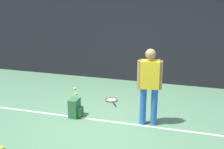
{
  "coord_description": "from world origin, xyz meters",
  "views": [
    {
      "loc": [
        1.74,
        -5.78,
        3.06
      ],
      "look_at": [
        0.0,
        0.4,
        1.0
      ],
      "focal_mm": 47.88,
      "sensor_mm": 36.0,
      "label": 1
    }
  ],
  "objects_px": {
    "tennis_player": "(149,83)",
    "backpack": "(75,108)",
    "tennis_racket": "(112,100)",
    "tennis_ball_by_fence": "(75,89)",
    "tennis_ball_near_player": "(76,94)",
    "tennis_ball_mid_court": "(2,148)"
  },
  "relations": [
    {
      "from": "tennis_player",
      "to": "tennis_ball_near_player",
      "type": "height_order",
      "value": "tennis_player"
    },
    {
      "from": "tennis_ball_near_player",
      "to": "tennis_ball_mid_court",
      "type": "relative_size",
      "value": 1.0
    },
    {
      "from": "tennis_ball_near_player",
      "to": "tennis_racket",
      "type": "bearing_deg",
      "value": -6.44
    },
    {
      "from": "tennis_racket",
      "to": "tennis_ball_by_fence",
      "type": "relative_size",
      "value": 9.36
    },
    {
      "from": "backpack",
      "to": "tennis_ball_by_fence",
      "type": "relative_size",
      "value": 6.67
    },
    {
      "from": "backpack",
      "to": "tennis_ball_near_player",
      "type": "distance_m",
      "value": 1.37
    },
    {
      "from": "tennis_ball_by_fence",
      "to": "tennis_ball_mid_court",
      "type": "distance_m",
      "value": 3.33
    },
    {
      "from": "tennis_ball_near_player",
      "to": "tennis_player",
      "type": "bearing_deg",
      "value": -28.2
    },
    {
      "from": "tennis_ball_near_player",
      "to": "backpack",
      "type": "bearing_deg",
      "value": -68.09
    },
    {
      "from": "tennis_player",
      "to": "backpack",
      "type": "distance_m",
      "value": 1.85
    },
    {
      "from": "tennis_ball_mid_court",
      "to": "tennis_player",
      "type": "bearing_deg",
      "value": 35.53
    },
    {
      "from": "tennis_ball_near_player",
      "to": "tennis_ball_by_fence",
      "type": "bearing_deg",
      "value": 117.25
    },
    {
      "from": "tennis_player",
      "to": "tennis_ball_near_player",
      "type": "xyz_separation_m",
      "value": [
        -2.2,
        1.18,
        -0.93
      ]
    },
    {
      "from": "backpack",
      "to": "tennis_ball_near_player",
      "type": "height_order",
      "value": "backpack"
    },
    {
      "from": "tennis_racket",
      "to": "tennis_ball_near_player",
      "type": "bearing_deg",
      "value": 53.15
    },
    {
      "from": "tennis_racket",
      "to": "tennis_ball_near_player",
      "type": "distance_m",
      "value": 1.07
    },
    {
      "from": "tennis_racket",
      "to": "tennis_ball_by_fence",
      "type": "xyz_separation_m",
      "value": [
        -1.26,
        0.5,
        0.02
      ]
    },
    {
      "from": "backpack",
      "to": "tennis_ball_by_fence",
      "type": "xyz_separation_m",
      "value": [
        -0.7,
        1.64,
        -0.18
      ]
    },
    {
      "from": "tennis_racket",
      "to": "tennis_ball_by_fence",
      "type": "distance_m",
      "value": 1.35
    },
    {
      "from": "tennis_player",
      "to": "tennis_ball_near_player",
      "type": "relative_size",
      "value": 25.76
    },
    {
      "from": "backpack",
      "to": "tennis_ball_near_player",
      "type": "xyz_separation_m",
      "value": [
        -0.51,
        1.26,
        -0.18
      ]
    },
    {
      "from": "tennis_ball_mid_court",
      "to": "tennis_racket",
      "type": "bearing_deg",
      "value": 64.55
    }
  ]
}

